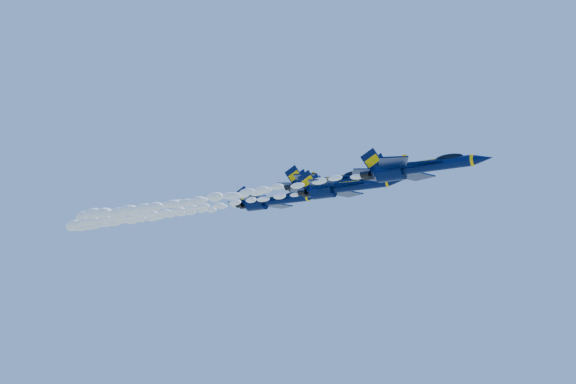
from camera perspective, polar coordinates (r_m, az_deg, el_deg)
The scene contains 8 objects.
jet_lead at distance 68.87m, azimuth 12.84°, elevation 2.46°, with size 15.69×12.87×5.83m.
smoke_trail_jet_lead at distance 84.16m, azimuth -8.63°, elevation -0.69°, with size 51.54×1.87×1.69m, color white.
jet_second at distance 78.32m, azimuth 5.62°, elevation 0.51°, with size 15.53×12.74×5.77m.
smoke_trail_jet_second at distance 96.23m, azimuth -12.12°, elevation -1.95°, with size 51.54×1.85×1.67m, color white.
jet_third at distance 89.15m, azimuth 4.14°, elevation 1.05°, with size 17.36×14.24×6.45m.
smoke_trail_jet_third at distance 107.69m, azimuth -11.84°, elevation -1.29°, with size 51.54×2.07×1.87m, color white.
jet_fourth at distance 106.59m, azimuth -1.57°, elevation -0.89°, with size 18.10×14.85×6.73m.
smoke_trail_jet_fourth at distance 127.31m, azimuth -14.45°, elevation -2.60°, with size 51.54×2.16×1.95m, color white.
Camera 1 is at (38.90, -76.83, 133.27)m, focal length 35.00 mm.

